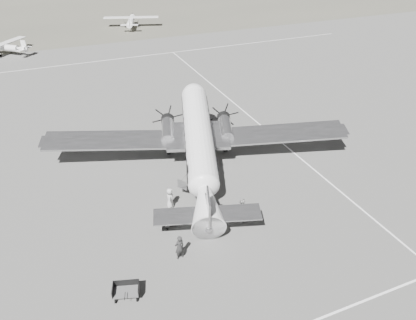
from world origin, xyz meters
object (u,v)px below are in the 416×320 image
Objects in this scene: passenger at (170,198)px; ramp_agent at (242,209)px; light_plane_left at (6,48)px; light_plane_right at (131,22)px; baggage_cart_far at (126,291)px; ground_crew at (179,247)px; baggage_cart_near at (170,220)px; dc3_airliner at (199,144)px.

ramp_agent is at bearing -107.67° from passenger.
light_plane_right is (23.91, 10.91, 0.12)m from light_plane_left.
ground_crew is (4.10, 1.87, 0.47)m from baggage_cart_far.
ground_crew reaches higher than baggage_cart_near.
baggage_cart_far is 0.94× the size of passenger.
light_plane_right reaches higher than passenger.
light_plane_left is 5.40× the size of ramp_agent.
ramp_agent is at bearing -69.55° from dc3_airliner.
light_plane_left is at bearing 113.85° from baggage_cart_far.
light_plane_left is at bearing 127.39° from dc3_airliner.
dc3_airliner is 15.06× the size of ramp_agent.
light_plane_right is (7.54, 56.86, -1.54)m from dc3_airliner.
passenger is at bearing 52.67° from baggage_cart_near.
passenger is at bearing -82.55° from light_plane_right.
light_plane_right is 7.72× the size of baggage_cart_near.
dc3_airliner is 15.16m from baggage_cart_far.
light_plane_right is 5.98× the size of ramp_agent.
dc3_airliner is 16.93× the size of baggage_cart_far.
dc3_airliner is at bearing 67.92° from baggage_cart_far.
dc3_airliner is 15.08× the size of ground_crew.
ground_crew is at bearing -117.67° from baggage_cart_near.
baggage_cart_far is at bearing 102.80° from ramp_agent.
baggage_cart_near is at bearing -82.78° from light_plane_right.
ramp_agent reaches higher than passenger.
light_plane_left is at bearing -137.15° from light_plane_right.
light_plane_left is 0.90× the size of light_plane_right.
light_plane_left is 56.25m from ramp_agent.
light_plane_right is at bearing 93.07° from baggage_cart_far.
light_plane_left is 56.81m from ground_crew.
passenger reaches higher than baggage_cart_near.
baggage_cart_near is at bearing -126.99° from light_plane_left.
light_plane_left reaches higher than ground_crew.
ramp_agent is 5.77m from passenger.
baggage_cart_far is 10.57m from ramp_agent.
baggage_cart_far reaches higher than baggage_cart_near.
dc3_airliner is at bearing -24.72° from passenger.
baggage_cart_far is (-4.61, -5.41, 0.06)m from baggage_cart_near.
ground_crew is at bearing -82.62° from light_plane_right.
ramp_agent is 1.06× the size of passenger.
ground_crew reaches higher than passenger.
passenger is (0.65, 2.02, 0.48)m from baggage_cart_near.
light_plane_right is 6.73× the size of baggage_cart_far.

